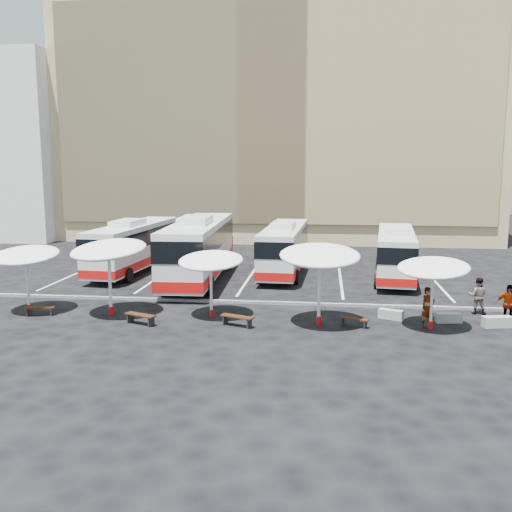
# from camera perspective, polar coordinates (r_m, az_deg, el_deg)

# --- Properties ---
(ground) EXTENTS (120.00, 120.00, 0.00)m
(ground) POSITION_cam_1_polar(r_m,az_deg,el_deg) (30.50, -2.55, -4.94)
(ground) COLOR black
(ground) RESTS_ON ground
(sandstone_building) EXTENTS (42.00, 18.25, 29.60)m
(sandstone_building) POSITION_cam_1_polar(r_m,az_deg,el_deg) (61.45, 2.38, 14.02)
(sandstone_building) COLOR tan
(sandstone_building) RESTS_ON ground
(apartment_block) EXTENTS (14.00, 14.00, 18.00)m
(apartment_block) POSITION_cam_1_polar(r_m,az_deg,el_deg) (65.97, -23.37, 9.81)
(apartment_block) COLOR silver
(apartment_block) RESTS_ON ground
(curb_divider) EXTENTS (34.00, 0.25, 0.15)m
(curb_divider) POSITION_cam_1_polar(r_m,az_deg,el_deg) (30.96, -2.40, -4.59)
(curb_divider) COLOR black
(curb_divider) RESTS_ON ground
(bay_lines) EXTENTS (24.15, 12.00, 0.01)m
(bay_lines) POSITION_cam_1_polar(r_m,az_deg,el_deg) (38.22, -0.59, -2.03)
(bay_lines) COLOR white
(bay_lines) RESTS_ON ground
(bus_0) EXTENTS (3.37, 11.80, 3.70)m
(bus_0) POSITION_cam_1_polar(r_m,az_deg,el_deg) (40.70, -12.08, 1.14)
(bus_0) COLOR silver
(bus_0) RESTS_ON ground
(bus_1) EXTENTS (3.55, 13.46, 4.24)m
(bus_1) POSITION_cam_1_polar(r_m,az_deg,el_deg) (36.81, -5.73, 0.90)
(bus_1) COLOR silver
(bus_1) RESTS_ON ground
(bus_2) EXTENTS (2.97, 11.37, 3.58)m
(bus_2) POSITION_cam_1_polar(r_m,az_deg,el_deg) (39.23, 2.85, 0.95)
(bus_2) COLOR silver
(bus_2) RESTS_ON ground
(bus_3) EXTENTS (3.39, 11.03, 3.44)m
(bus_3) POSITION_cam_1_polar(r_m,az_deg,el_deg) (38.50, 13.79, 0.44)
(bus_3) COLOR silver
(bus_3) RESTS_ON ground
(sunshade_0) EXTENTS (3.34, 3.38, 3.43)m
(sunshade_0) POSITION_cam_1_polar(r_m,az_deg,el_deg) (30.78, -22.04, 0.05)
(sunshade_0) COLOR silver
(sunshade_0) RESTS_ON ground
(sunshade_1) EXTENTS (4.79, 4.81, 3.86)m
(sunshade_1) POSITION_cam_1_polar(r_m,az_deg,el_deg) (28.82, -14.53, 0.59)
(sunshade_1) COLOR silver
(sunshade_1) RESTS_ON ground
(sunshade_2) EXTENTS (3.47, 3.51, 3.30)m
(sunshade_2) POSITION_cam_1_polar(r_m,az_deg,el_deg) (27.70, -4.55, -0.48)
(sunshade_2) COLOR silver
(sunshade_2) RESTS_ON ground
(sunshade_3) EXTENTS (4.00, 4.05, 3.88)m
(sunshade_3) POSITION_cam_1_polar(r_m,az_deg,el_deg) (26.21, 6.40, 0.02)
(sunshade_3) COLOR silver
(sunshade_3) RESTS_ON ground
(sunshade_4) EXTENTS (4.23, 4.26, 3.33)m
(sunshade_4) POSITION_cam_1_polar(r_m,az_deg,el_deg) (26.75, 17.31, -1.16)
(sunshade_4) COLOR silver
(sunshade_4) RESTS_ON ground
(wood_bench_0) EXTENTS (1.49, 0.68, 0.44)m
(wood_bench_0) POSITION_cam_1_polar(r_m,az_deg,el_deg) (30.33, -20.82, -4.97)
(wood_bench_0) COLOR black
(wood_bench_0) RESTS_ON ground
(wood_bench_1) EXTENTS (1.64, 1.03, 0.49)m
(wood_bench_1) POSITION_cam_1_polar(r_m,az_deg,el_deg) (27.36, -11.48, -5.96)
(wood_bench_1) COLOR black
(wood_bench_1) RESTS_ON ground
(wood_bench_2) EXTENTS (1.66, 1.00, 0.50)m
(wood_bench_2) POSITION_cam_1_polar(r_m,az_deg,el_deg) (26.53, -1.90, -6.25)
(wood_bench_2) COLOR black
(wood_bench_2) RESTS_ON ground
(wood_bench_3) EXTENTS (1.39, 0.82, 0.41)m
(wood_bench_3) POSITION_cam_1_polar(r_m,az_deg,el_deg) (26.84, 9.79, -6.35)
(wood_bench_3) COLOR black
(wood_bench_3) RESTS_ON ground
(conc_bench_0) EXTENTS (1.27, 0.85, 0.45)m
(conc_bench_0) POSITION_cam_1_polar(r_m,az_deg,el_deg) (28.56, 13.36, -5.70)
(conc_bench_0) COLOR gray
(conc_bench_0) RESTS_ON ground
(conc_bench_1) EXTENTS (1.24, 0.56, 0.45)m
(conc_bench_1) POSITION_cam_1_polar(r_m,az_deg,el_deg) (28.68, 18.72, -5.89)
(conc_bench_1) COLOR gray
(conc_bench_1) RESTS_ON ground
(conc_bench_2) EXTENTS (1.39, 0.71, 0.50)m
(conc_bench_2) POSITION_cam_1_polar(r_m,az_deg,el_deg) (28.69, 22.98, -6.08)
(conc_bench_2) COLOR gray
(conc_bench_2) RESTS_ON ground
(passenger_0) EXTENTS (0.81, 0.70, 1.89)m
(passenger_0) POSITION_cam_1_polar(r_m,az_deg,el_deg) (27.39, 16.81, -4.94)
(passenger_0) COLOR black
(passenger_0) RESTS_ON ground
(passenger_1) EXTENTS (1.04, 0.89, 1.86)m
(passenger_1) POSITION_cam_1_polar(r_m,az_deg,el_deg) (30.63, 21.31, -3.73)
(passenger_1) COLOR black
(passenger_1) RESTS_ON ground
(passenger_2) EXTENTS (1.19, 0.68, 1.91)m
(passenger_2) POSITION_cam_1_polar(r_m,az_deg,el_deg) (29.19, 23.90, -4.46)
(passenger_2) COLOR black
(passenger_2) RESTS_ON ground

